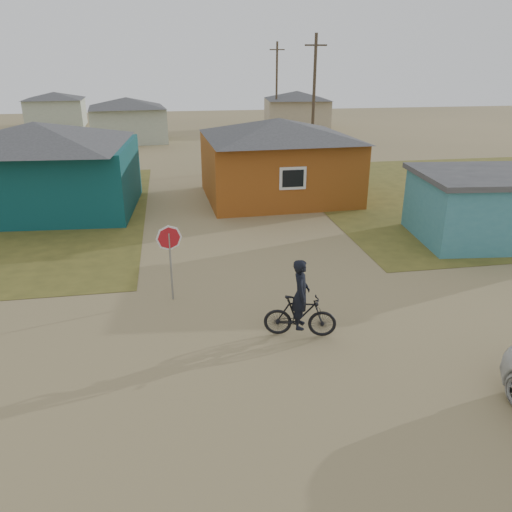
% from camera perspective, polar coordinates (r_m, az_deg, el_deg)
% --- Properties ---
extents(ground, '(120.00, 120.00, 0.00)m').
position_cam_1_polar(ground, '(12.25, 4.88, -10.66)').
color(ground, '#958156').
extents(grass_ne, '(20.00, 18.00, 0.00)m').
position_cam_1_polar(grass_ne, '(29.19, 25.75, 6.57)').
color(grass_ne, brown).
rests_on(grass_ne, ground).
extents(house_teal, '(8.93, 7.08, 4.00)m').
position_cam_1_polar(house_teal, '(24.59, -23.46, 9.39)').
color(house_teal, '#0B3A3D').
rests_on(house_teal, ground).
extents(house_yellow, '(7.72, 6.76, 3.90)m').
position_cam_1_polar(house_yellow, '(24.97, 2.57, 11.16)').
color(house_yellow, '#924A16').
rests_on(house_yellow, ground).
extents(shed_turquoise, '(6.71, 4.93, 2.60)m').
position_cam_1_polar(shed_turquoise, '(21.20, 26.05, 5.17)').
color(shed_turquoise, teal).
rests_on(shed_turquoise, ground).
extents(house_pale_west, '(7.04, 6.15, 3.60)m').
position_cam_1_polar(house_pale_west, '(44.35, -14.45, 14.93)').
color(house_pale_west, '#ADB69C').
rests_on(house_pale_west, ground).
extents(house_beige_east, '(6.95, 6.05, 3.60)m').
position_cam_1_polar(house_beige_east, '(51.81, 4.67, 16.38)').
color(house_beige_east, tan).
rests_on(house_beige_east, ground).
extents(house_pale_north, '(6.28, 5.81, 3.40)m').
position_cam_1_polar(house_pale_north, '(57.30, -21.92, 15.36)').
color(house_pale_north, '#ADB69C').
rests_on(house_pale_north, ground).
extents(utility_pole_near, '(1.40, 0.20, 8.00)m').
position_cam_1_polar(utility_pole_near, '(33.39, 6.62, 17.38)').
color(utility_pole_near, '#483A2B').
rests_on(utility_pole_near, ground).
extents(utility_pole_far, '(1.40, 0.20, 8.00)m').
position_cam_1_polar(utility_pole_far, '(49.13, 2.37, 18.81)').
color(utility_pole_far, '#483A2B').
rests_on(utility_pole_far, ground).
extents(stop_sign, '(0.73, 0.18, 2.26)m').
position_cam_1_polar(stop_sign, '(14.13, -9.86, 1.23)').
color(stop_sign, gray).
rests_on(stop_sign, ground).
extents(cyclist, '(1.89, 0.96, 2.06)m').
position_cam_1_polar(cyclist, '(12.48, 5.09, -6.03)').
color(cyclist, black).
rests_on(cyclist, ground).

